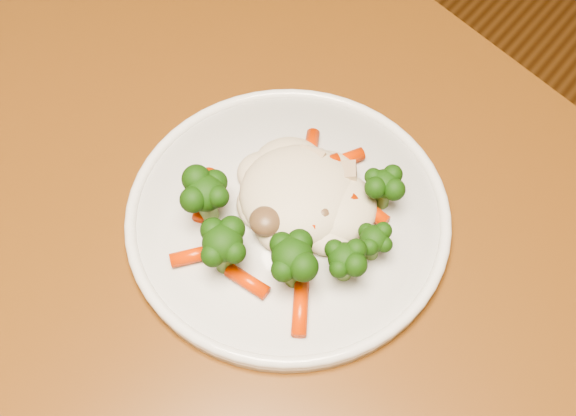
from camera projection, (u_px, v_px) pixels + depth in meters
name	position (u px, v px, depth m)	size (l,w,h in m)	color
dining_table	(282.00, 375.00, 0.67)	(1.22, 0.94, 0.75)	brown
plate	(288.00, 217.00, 0.62)	(0.28, 0.28, 0.01)	white
meal	(291.00, 210.00, 0.59)	(0.18, 0.19, 0.05)	beige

